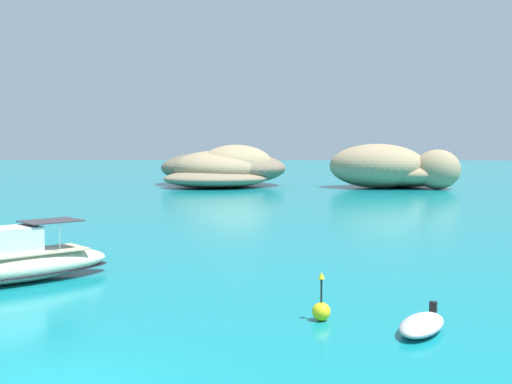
% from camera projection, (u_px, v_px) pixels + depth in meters
% --- Properties ---
extents(islet_large, '(22.45, 23.23, 5.18)m').
position_uv_depth(islet_large, '(223.00, 169.00, 83.04)').
color(islet_large, '#9E8966').
rests_on(islet_large, ground).
extents(islet_small, '(18.42, 17.53, 5.30)m').
position_uv_depth(islet_small, '(392.00, 170.00, 80.37)').
color(islet_small, '#9E8966').
rests_on(islet_small, ground).
extents(motorboat_cream, '(6.77, 6.62, 2.29)m').
position_uv_depth(motorboat_cream, '(20.00, 263.00, 25.32)').
color(motorboat_cream, beige).
rests_on(motorboat_cream, ground).
extents(dinghy_tender, '(2.11, 2.82, 0.58)m').
position_uv_depth(dinghy_tender, '(422.00, 324.00, 18.58)').
color(dinghy_tender, '#B2B2B2').
rests_on(dinghy_tender, ground).
extents(channel_buoy, '(0.56, 0.56, 1.48)m').
position_uv_depth(channel_buoy, '(321.00, 310.00, 19.78)').
color(channel_buoy, yellow).
rests_on(channel_buoy, ground).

